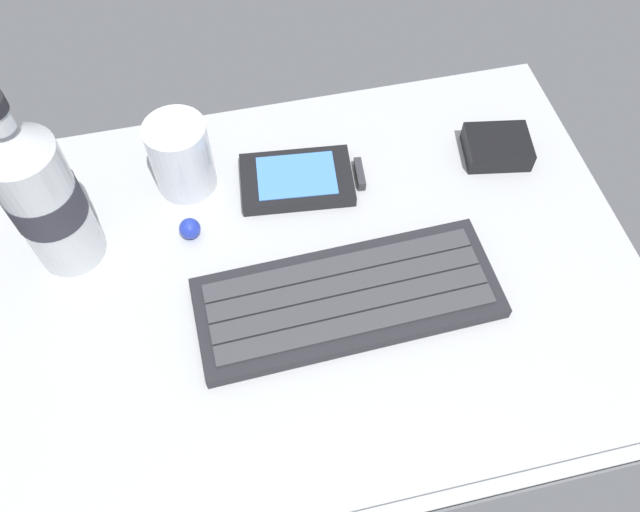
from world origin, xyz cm
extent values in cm
cube|color=#B7BABC|center=(0.00, 0.00, -1.00)|extent=(64.00, 48.00, 2.00)
cube|color=#232328|center=(1.86, -3.84, 0.70)|extent=(29.31, 11.83, 1.40)
cube|color=#3D3D42|center=(1.76, -0.54, 1.55)|extent=(26.73, 2.77, 0.30)
cube|color=#3D3D42|center=(1.83, -2.74, 1.55)|extent=(26.73, 2.77, 0.30)
cube|color=#3D3D42|center=(1.89, -4.94, 1.55)|extent=(26.73, 2.77, 0.30)
cube|color=#3D3D42|center=(1.95, -7.14, 1.55)|extent=(26.73, 2.77, 0.30)
cube|color=black|center=(0.50, 11.50, 0.70)|extent=(12.73, 8.81, 1.40)
cube|color=#4C8CEA|center=(0.50, 11.50, 1.45)|extent=(8.97, 6.77, 0.10)
cube|color=#333338|center=(6.87, 10.83, 0.70)|extent=(1.19, 3.86, 1.12)
cylinder|color=silver|center=(-11.57, 14.34, 4.25)|extent=(6.40, 6.40, 8.50)
cylinder|color=brown|center=(-11.57, 14.34, 3.26)|extent=(5.50, 5.50, 6.12)
cylinder|color=silver|center=(-23.91, 8.08, 7.50)|extent=(6.60, 6.60, 15.00)
cone|color=silver|center=(-23.91, 8.08, 16.40)|extent=(6.60, 6.60, 2.80)
cylinder|color=#2D2D38|center=(-23.91, 8.08, 8.25)|extent=(6.73, 6.73, 3.80)
cube|color=black|center=(22.62, 10.80, 1.20)|extent=(7.83, 6.69, 2.40)
sphere|color=#2338B2|center=(-11.99, 7.33, 1.10)|extent=(2.20, 2.20, 2.20)
camera|label=1|loc=(-7.21, -32.07, 55.02)|focal=36.06mm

